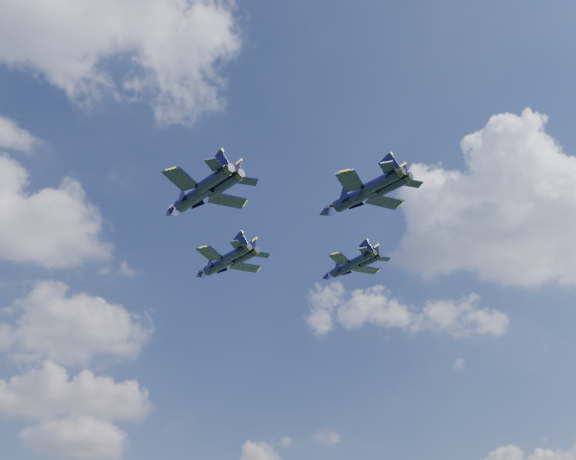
{
  "coord_description": "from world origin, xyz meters",
  "views": [
    {
      "loc": [
        -44.38,
        -80.06,
        3.59
      ],
      "look_at": [
        -2.16,
        1.47,
        54.75
      ],
      "focal_mm": 40.0,
      "sensor_mm": 36.0,
      "label": 1
    }
  ],
  "objects_px": {
    "jet_right": "(344,268)",
    "jet_left": "(193,197)",
    "jet_slot": "(353,198)",
    "jet_lead": "(218,265)"
  },
  "relations": [
    {
      "from": "jet_right",
      "to": "jet_left",
      "type": "bearing_deg",
      "value": -175.39
    },
    {
      "from": "jet_lead",
      "to": "jet_left",
      "type": "bearing_deg",
      "value": -135.86
    },
    {
      "from": "jet_lead",
      "to": "jet_right",
      "type": "relative_size",
      "value": 1.2
    },
    {
      "from": "jet_left",
      "to": "jet_right",
      "type": "relative_size",
      "value": 1.23
    },
    {
      "from": "jet_right",
      "to": "jet_slot",
      "type": "bearing_deg",
      "value": -131.08
    },
    {
      "from": "jet_right",
      "to": "jet_lead",
      "type": "bearing_deg",
      "value": 133.48
    },
    {
      "from": "jet_right",
      "to": "jet_slot",
      "type": "xyz_separation_m",
      "value": [
        -10.05,
        -19.0,
        1.42
      ]
    },
    {
      "from": "jet_left",
      "to": "jet_right",
      "type": "distance_m",
      "value": 34.03
    },
    {
      "from": "jet_left",
      "to": "jet_right",
      "type": "height_order",
      "value": "jet_left"
    },
    {
      "from": "jet_lead",
      "to": "jet_right",
      "type": "bearing_deg",
      "value": -49.42
    }
  ]
}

